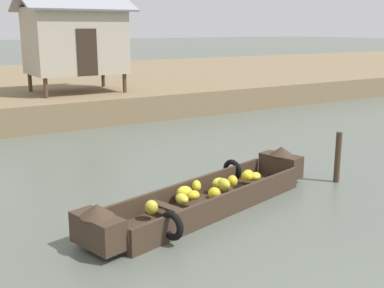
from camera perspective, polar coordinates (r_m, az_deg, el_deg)
name	(u,v)px	position (r m, az deg, el deg)	size (l,w,h in m)	color
ground_plane	(95,165)	(13.45, -11.26, -2.38)	(300.00, 300.00, 0.00)	#596056
banana_boat	(208,196)	(9.97, 1.86, -6.12)	(5.88, 2.66, 0.84)	#3D2D21
stilt_house_mid_right	(75,39)	(20.80, -13.57, 11.86)	(4.34, 3.23, 4.07)	#4C3826
mooring_post	(338,157)	(12.08, 16.69, -1.50)	(0.14, 0.14, 1.22)	#423323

